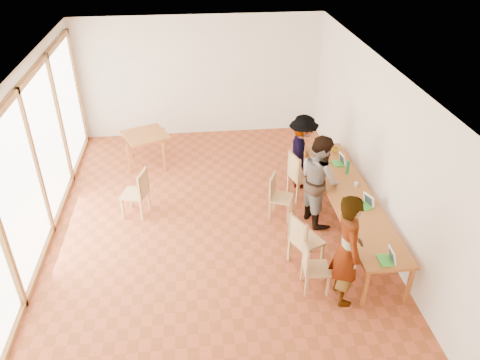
% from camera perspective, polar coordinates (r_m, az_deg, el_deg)
% --- Properties ---
extents(ground, '(8.00, 8.00, 0.00)m').
position_cam_1_polar(ground, '(9.01, -3.50, -5.09)').
color(ground, '#AC4B29').
rests_on(ground, ground).
extents(wall_back, '(6.00, 0.10, 3.00)m').
position_cam_1_polar(wall_back, '(11.88, -4.85, 12.41)').
color(wall_back, white).
rests_on(wall_back, ground).
extents(wall_front, '(6.00, 0.10, 3.00)m').
position_cam_1_polar(wall_front, '(5.04, -1.36, -18.43)').
color(wall_front, white).
rests_on(wall_front, ground).
extents(wall_right, '(0.10, 8.00, 3.00)m').
position_cam_1_polar(wall_right, '(8.82, 16.08, 4.23)').
color(wall_right, white).
rests_on(wall_right, ground).
extents(window_wall, '(0.10, 8.00, 3.00)m').
position_cam_1_polar(window_wall, '(8.64, -23.84, 2.08)').
color(window_wall, white).
rests_on(window_wall, ground).
extents(ceiling, '(6.00, 8.00, 0.04)m').
position_cam_1_polar(ceiling, '(7.61, -4.24, 13.51)').
color(ceiling, white).
rests_on(ceiling, wall_back).
extents(communal_table, '(0.80, 4.00, 0.75)m').
position_cam_1_polar(communal_table, '(8.66, 13.27, -1.97)').
color(communal_table, '#A25524').
rests_on(communal_table, ground).
extents(side_table, '(0.90, 0.90, 0.75)m').
position_cam_1_polar(side_table, '(10.82, -11.42, 5.14)').
color(side_table, '#A25524').
rests_on(side_table, ground).
extents(chair_near, '(0.42, 0.42, 0.45)m').
position_cam_1_polar(chair_near, '(7.37, 8.64, -9.99)').
color(chair_near, tan).
rests_on(chair_near, ground).
extents(chair_mid, '(0.60, 0.60, 0.52)m').
position_cam_1_polar(chair_mid, '(7.73, 7.59, -6.85)').
color(chair_mid, tan).
rests_on(chair_mid, ground).
extents(chair_far, '(0.54, 0.54, 0.47)m').
position_cam_1_polar(chair_far, '(8.89, 4.49, -1.42)').
color(chair_far, tan).
rests_on(chair_far, ground).
extents(chair_empty, '(0.58, 0.58, 0.54)m').
position_cam_1_polar(chair_empty, '(9.43, 7.11, 1.03)').
color(chair_empty, tan).
rests_on(chair_empty, ground).
extents(chair_spare, '(0.56, 0.56, 0.51)m').
position_cam_1_polar(chair_spare, '(9.07, -12.25, -1.05)').
color(chair_spare, tan).
rests_on(chair_spare, ground).
extents(person_near, '(0.45, 0.68, 1.86)m').
position_cam_1_polar(person_near, '(7.06, 12.96, -8.29)').
color(person_near, gray).
rests_on(person_near, ground).
extents(person_mid, '(0.85, 0.99, 1.77)m').
position_cam_1_polar(person_mid, '(8.71, 9.64, 0.06)').
color(person_mid, gray).
rests_on(person_mid, ground).
extents(person_far, '(0.70, 1.09, 1.61)m').
position_cam_1_polar(person_far, '(9.77, 7.56, 3.41)').
color(person_far, gray).
rests_on(person_far, ground).
extents(laptop_near, '(0.23, 0.27, 0.22)m').
position_cam_1_polar(laptop_near, '(7.27, 17.64, -9.02)').
color(laptop_near, green).
rests_on(laptop_near, communal_table).
extents(laptop_mid, '(0.31, 0.32, 0.22)m').
position_cam_1_polar(laptop_mid, '(8.36, 15.15, -2.70)').
color(laptop_mid, green).
rests_on(laptop_mid, communal_table).
extents(laptop_far, '(0.26, 0.29, 0.22)m').
position_cam_1_polar(laptop_far, '(9.54, 12.08, 2.26)').
color(laptop_far, green).
rests_on(laptop_far, communal_table).
extents(yellow_mug, '(0.16, 0.16, 0.09)m').
position_cam_1_polar(yellow_mug, '(10.00, 11.54, 3.65)').
color(yellow_mug, gold).
rests_on(yellow_mug, communal_table).
extents(green_bottle, '(0.07, 0.07, 0.28)m').
position_cam_1_polar(green_bottle, '(9.19, 12.98, 1.51)').
color(green_bottle, '#1D7941').
rests_on(green_bottle, communal_table).
extents(clear_glass, '(0.07, 0.07, 0.09)m').
position_cam_1_polar(clear_glass, '(8.86, 13.97, -0.53)').
color(clear_glass, silver).
rests_on(clear_glass, communal_table).
extents(condiment_cup, '(0.08, 0.08, 0.06)m').
position_cam_1_polar(condiment_cup, '(8.36, 13.25, -2.68)').
color(condiment_cup, white).
rests_on(condiment_cup, communal_table).
extents(pink_phone, '(0.05, 0.10, 0.01)m').
position_cam_1_polar(pink_phone, '(10.12, 10.05, 3.91)').
color(pink_phone, '#CC497A').
rests_on(pink_phone, communal_table).
extents(black_pouch, '(0.16, 0.26, 0.09)m').
position_cam_1_polar(black_pouch, '(9.75, 9.81, 3.08)').
color(black_pouch, black).
rests_on(black_pouch, communal_table).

